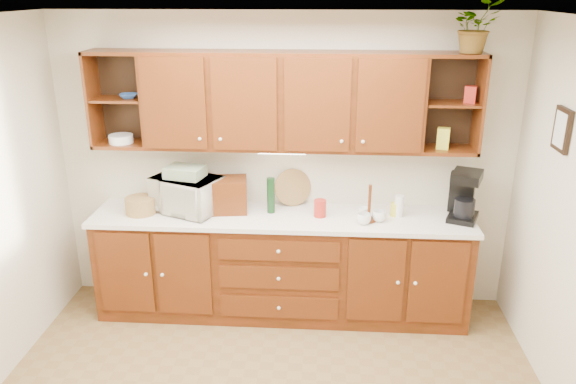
# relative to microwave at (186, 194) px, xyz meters

# --- Properties ---
(ceiling) EXTENTS (4.00, 4.00, 0.00)m
(ceiling) POSITION_rel_microwave_xyz_m (0.82, -1.48, 1.51)
(ceiling) COLOR white
(ceiling) RESTS_ON back_wall
(back_wall) EXTENTS (4.00, 0.00, 4.00)m
(back_wall) POSITION_rel_microwave_xyz_m (0.82, 0.27, 0.21)
(back_wall) COLOR beige
(back_wall) RESTS_ON floor
(base_cabinets) EXTENTS (3.20, 0.60, 0.90)m
(base_cabinets) POSITION_rel_microwave_xyz_m (0.82, -0.03, -0.64)
(base_cabinets) COLOR #391C06
(base_cabinets) RESTS_ON floor
(countertop) EXTENTS (3.24, 0.64, 0.04)m
(countertop) POSITION_rel_microwave_xyz_m (0.82, -0.04, -0.17)
(countertop) COLOR white
(countertop) RESTS_ON base_cabinets
(upper_cabinets) EXTENTS (3.20, 0.33, 0.80)m
(upper_cabinets) POSITION_rel_microwave_xyz_m (0.83, 0.11, 0.80)
(upper_cabinets) COLOR #391C06
(upper_cabinets) RESTS_ON back_wall
(undercabinet_light) EXTENTS (0.40, 0.05, 0.02)m
(undercabinet_light) POSITION_rel_microwave_xyz_m (0.82, 0.05, 0.38)
(undercabinet_light) COLOR white
(undercabinet_light) RESTS_ON upper_cabinets
(framed_picture) EXTENTS (0.03, 0.24, 0.30)m
(framed_picture) POSITION_rel_microwave_xyz_m (2.80, -0.58, 0.76)
(framed_picture) COLOR black
(framed_picture) RESTS_ON right_wall
(wicker_basket) EXTENTS (0.27, 0.27, 0.14)m
(wicker_basket) POSITION_rel_microwave_xyz_m (-0.39, -0.08, -0.08)
(wicker_basket) COLOR olive
(wicker_basket) RESTS_ON countertop
(microwave) EXTENTS (0.66, 0.57, 0.31)m
(microwave) POSITION_rel_microwave_xyz_m (0.00, 0.00, 0.00)
(microwave) COLOR #EFE7CE
(microwave) RESTS_ON countertop
(towel_stack) EXTENTS (0.36, 0.29, 0.09)m
(towel_stack) POSITION_rel_microwave_xyz_m (0.00, 0.00, 0.20)
(towel_stack) COLOR #C0C55C
(towel_stack) RESTS_ON microwave
(wine_bottle) EXTENTS (0.08, 0.08, 0.31)m
(wine_bottle) POSITION_rel_microwave_xyz_m (0.73, 0.01, 0.00)
(wine_bottle) COLOR black
(wine_bottle) RESTS_ON countertop
(woven_tray) EXTENTS (0.34, 0.20, 0.33)m
(woven_tray) POSITION_rel_microwave_xyz_m (0.90, 0.21, -0.14)
(woven_tray) COLOR olive
(woven_tray) RESTS_ON countertop
(bread_box) EXTENTS (0.45, 0.32, 0.29)m
(bread_box) POSITION_rel_microwave_xyz_m (0.31, 0.02, -0.01)
(bread_box) COLOR #391C06
(bread_box) RESTS_ON countertop
(mug_tree) EXTENTS (0.25, 0.27, 0.32)m
(mug_tree) POSITION_rel_microwave_xyz_m (1.56, -0.12, -0.11)
(mug_tree) COLOR #391C06
(mug_tree) RESTS_ON countertop
(canister_red) EXTENTS (0.13, 0.13, 0.15)m
(canister_red) POSITION_rel_microwave_xyz_m (1.15, -0.05, -0.08)
(canister_red) COLOR #AA2218
(canister_red) RESTS_ON countertop
(canister_white) EXTENTS (0.09, 0.09, 0.19)m
(canister_white) POSITION_rel_microwave_xyz_m (1.82, -0.01, -0.06)
(canister_white) COLOR white
(canister_white) RESTS_ON countertop
(canister_yellow) EXTENTS (0.09, 0.09, 0.11)m
(canister_yellow) POSITION_rel_microwave_xyz_m (1.79, 0.01, -0.10)
(canister_yellow) COLOR yellow
(canister_yellow) RESTS_ON countertop
(coffee_maker) EXTENTS (0.32, 0.36, 0.42)m
(coffee_maker) POSITION_rel_microwave_xyz_m (2.34, -0.01, 0.05)
(coffee_maker) COLOR black
(coffee_maker) RESTS_ON countertop
(bowl_stack) EXTENTS (0.18, 0.18, 0.04)m
(bowl_stack) POSITION_rel_microwave_xyz_m (-0.46, 0.09, 0.82)
(bowl_stack) COLOR #295099
(bowl_stack) RESTS_ON upper_cabinets
(plate_stack) EXTENTS (0.22, 0.22, 0.07)m
(plate_stack) POSITION_rel_microwave_xyz_m (-0.56, 0.08, 0.46)
(plate_stack) COLOR white
(plate_stack) RESTS_ON upper_cabinets
(pantry_box_yellow) EXTENTS (0.11, 0.10, 0.17)m
(pantry_box_yellow) POSITION_rel_microwave_xyz_m (2.14, 0.07, 0.51)
(pantry_box_yellow) COLOR yellow
(pantry_box_yellow) RESTS_ON upper_cabinets
(pantry_box_red) EXTENTS (0.11, 0.10, 0.13)m
(pantry_box_red) POSITION_rel_microwave_xyz_m (2.33, 0.09, 0.87)
(pantry_box_red) COLOR #AA2218
(pantry_box_red) RESTS_ON upper_cabinets
(potted_plant) EXTENTS (0.41, 0.37, 0.40)m
(potted_plant) POSITION_rel_microwave_xyz_m (2.30, 0.06, 1.40)
(potted_plant) COLOR #999999
(potted_plant) RESTS_ON upper_cabinets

